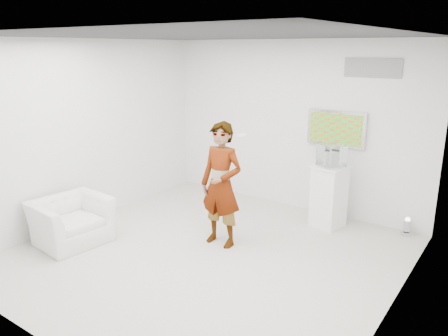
# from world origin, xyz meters

# --- Properties ---
(room) EXTENTS (5.01, 5.01, 3.00)m
(room) POSITION_xyz_m (0.00, 0.00, 1.50)
(room) COLOR beige
(room) RESTS_ON ground
(tv) EXTENTS (1.00, 0.08, 0.60)m
(tv) POSITION_xyz_m (0.85, 2.45, 1.55)
(tv) COLOR #BDBDC1
(tv) RESTS_ON room
(logo_decal) EXTENTS (0.90, 0.02, 0.30)m
(logo_decal) POSITION_xyz_m (1.35, 2.49, 2.55)
(logo_decal) COLOR gray
(logo_decal) RESTS_ON room
(person) EXTENTS (0.68, 0.45, 1.85)m
(person) POSITION_xyz_m (-0.05, 0.40, 0.92)
(person) COLOR silver
(person) RESTS_ON room
(armchair) EXTENTS (1.02, 1.13, 0.68)m
(armchair) POSITION_xyz_m (-1.94, -0.86, 0.34)
(armchair) COLOR silver
(armchair) RESTS_ON room
(pedestal) EXTENTS (0.59, 0.59, 1.03)m
(pedestal) POSITION_xyz_m (0.98, 1.96, 0.51)
(pedestal) COLOR white
(pedestal) RESTS_ON room
(floor_uplight) EXTENTS (0.23, 0.23, 0.28)m
(floor_uplight) POSITION_xyz_m (2.15, 2.33, 0.14)
(floor_uplight) COLOR silver
(floor_uplight) RESTS_ON room
(vitrine) EXTENTS (0.48, 0.48, 0.35)m
(vitrine) POSITION_xyz_m (0.98, 1.96, 1.20)
(vitrine) COLOR white
(vitrine) RESTS_ON pedestal
(console) EXTENTS (0.11, 0.17, 0.23)m
(console) POSITION_xyz_m (0.98, 1.96, 1.14)
(console) COLOR white
(console) RESTS_ON pedestal
(wii_remote) EXTENTS (0.07, 0.14, 0.03)m
(wii_remote) POSITION_xyz_m (0.19, 0.55, 1.66)
(wii_remote) COLOR white
(wii_remote) RESTS_ON person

